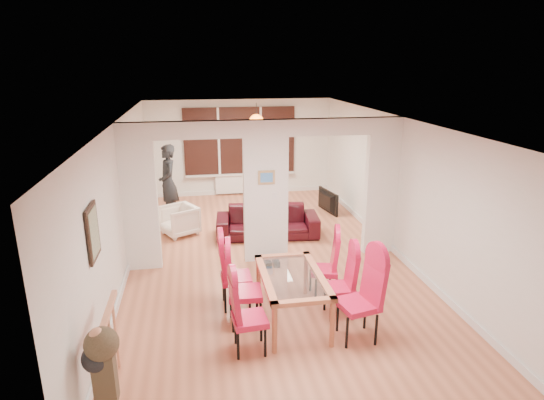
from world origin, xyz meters
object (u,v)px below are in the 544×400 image
object	(u,v)px
dining_table	(292,298)
armchair	(179,220)
sofa	(267,222)
bowl	(263,208)
bottle	(266,200)
coffee_table	(269,212)
dining_chair_rb	(340,283)
television	(325,201)
dining_chair_lb	(245,287)
dining_chair_ra	(358,298)
dining_chair_la	(250,314)
dining_chair_rc	(324,266)
person	(168,183)
dining_chair_lc	(236,272)

from	to	relation	value
dining_table	armchair	world-z (taller)	dining_table
sofa	armchair	xyz separation A→B (m)	(-1.84, 0.38, 0.00)
bowl	bottle	bearing A→B (deg)	62.02
coffee_table	bowl	world-z (taller)	bowl
dining_chair_rb	television	size ratio (longest dim) A/B	1.08
dining_chair_lb	bowl	xyz separation A→B (m)	(0.92, 4.42, -0.31)
dining_chair_ra	coffee_table	size ratio (longest dim) A/B	1.15
television	bottle	size ratio (longest dim) A/B	3.30
armchair	dining_chair_la	bearing A→B (deg)	-15.66
dining_table	dining_chair_ra	size ratio (longest dim) A/B	1.28
dining_chair_lb	dining_chair_rc	world-z (taller)	dining_chair_lb
television	bottle	xyz separation A→B (m)	(-1.45, 0.01, 0.11)
bowl	sofa	bearing A→B (deg)	-93.50
dining_chair_rc	dining_chair_la	bearing A→B (deg)	-124.08
dining_chair_lb	bowl	world-z (taller)	dining_chair_lb
dining_chair_rc	coffee_table	distance (m)	3.97
dining_chair_ra	television	size ratio (longest dim) A/B	1.26
dining_chair_rb	person	bearing A→B (deg)	122.11
armchair	bottle	world-z (taller)	armchair
dining_table	television	distance (m)	4.99
dining_chair_lc	dining_table	bearing A→B (deg)	-36.84
dining_chair_rc	sofa	world-z (taller)	dining_chair_rc
dining_table	armchair	size ratio (longest dim) A/B	2.18
dining_chair_lb	dining_chair_rc	bearing A→B (deg)	27.98
dining_chair_rb	coffee_table	bearing A→B (deg)	96.74
dining_table	bowl	world-z (taller)	dining_table
television	armchair	bearing A→B (deg)	93.63
dining_chair_lb	bottle	distance (m)	4.75
dining_chair_la	dining_chair_ra	distance (m)	1.43
dining_table	dining_chair_la	world-z (taller)	dining_chair_la
dining_chair_ra	dining_chair_rc	xyz separation A→B (m)	(-0.11, 1.19, -0.08)
dining_chair_lb	sofa	size ratio (longest dim) A/B	0.54
dining_chair_ra	bottle	bearing A→B (deg)	81.54
coffee_table	bowl	xyz separation A→B (m)	(-0.16, -0.12, 0.15)
dining_chair_lb	coffee_table	xyz separation A→B (m)	(1.09, 4.54, -0.45)
coffee_table	bottle	xyz separation A→B (m)	(-0.05, 0.09, 0.26)
dining_table	dining_chair_lc	distance (m)	0.93
sofa	bottle	bearing A→B (deg)	87.45
sofa	dining_chair_ra	bearing A→B (deg)	-76.69
dining_chair_ra	television	distance (m)	5.34
dining_chair_la	dining_chair_rc	bearing A→B (deg)	37.96
dining_chair_ra	coffee_table	bearing A→B (deg)	81.02
sofa	coffee_table	bearing A→B (deg)	84.45
television	dining_chair_lb	bearing A→B (deg)	140.42
dining_chair_la	person	distance (m)	5.46
dining_chair_lc	armchair	bearing A→B (deg)	104.99
coffee_table	person	bearing A→B (deg)	176.34
dining_chair_lb	dining_chair_rc	xyz separation A→B (m)	(1.30, 0.60, -0.06)
dining_chair_lb	dining_chair_rb	xyz separation A→B (m)	(1.36, -0.00, -0.06)
television	coffee_table	size ratio (longest dim) A/B	0.92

